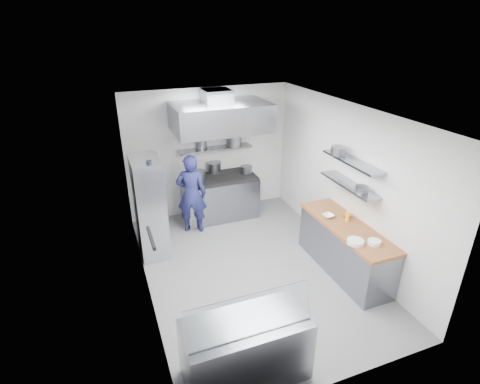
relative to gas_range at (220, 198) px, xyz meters
name	(u,v)px	position (x,y,z in m)	size (l,w,h in m)	color
floor	(252,269)	(-0.10, -2.10, -0.45)	(5.00, 5.00, 0.00)	slate
ceiling	(255,112)	(-0.10, -2.10, 2.35)	(5.00, 5.00, 0.00)	silver
wall_back	(209,152)	(-0.10, 0.40, 0.95)	(3.60, 0.02, 2.80)	white
wall_front	(345,292)	(-0.10, -4.60, 0.95)	(3.60, 0.02, 2.80)	white
wall_left	(141,217)	(-1.90, -2.10, 0.95)	(5.00, 0.02, 2.80)	white
wall_right	(346,182)	(1.70, -2.10, 0.95)	(5.00, 0.02, 2.80)	white
gas_range	(220,198)	(0.00, 0.00, 0.00)	(1.60, 0.80, 0.90)	gray
cooktop	(219,178)	(0.00, 0.00, 0.48)	(1.57, 0.78, 0.06)	black
stock_pot_left	(200,175)	(-0.43, 0.00, 0.61)	(0.25, 0.25, 0.20)	slate
stock_pot_mid	(214,167)	(-0.03, 0.29, 0.63)	(0.31, 0.31, 0.24)	slate
stock_pot_right	(247,169)	(0.63, -0.01, 0.59)	(0.26, 0.26, 0.16)	slate
over_range_shelf	(215,149)	(0.00, 0.24, 1.07)	(1.60, 0.30, 0.04)	gray
shelf_pot_a	(201,144)	(-0.28, 0.36, 1.18)	(0.24, 0.24, 0.18)	slate
shelf_pot_b	(234,140)	(0.44, 0.26, 1.20)	(0.32, 0.32, 0.22)	slate
extractor_hood	(221,117)	(0.00, -0.18, 1.85)	(1.90, 1.15, 0.55)	gray
hood_duct	(217,95)	(0.00, 0.05, 2.23)	(0.55, 0.55, 0.24)	slate
red_firebox	(152,159)	(-1.35, 0.34, 0.97)	(0.22, 0.10, 0.26)	red
chef	(192,194)	(-0.73, -0.39, 0.38)	(0.61, 0.40, 1.67)	navy
wire_rack	(150,207)	(-1.63, -0.86, 0.48)	(0.50, 0.90, 1.85)	silver
rack_bin_a	(153,221)	(-1.63, -1.19, 0.35)	(0.18, 0.22, 0.20)	white
rack_bin_b	(147,187)	(-1.63, -0.82, 0.85)	(0.14, 0.18, 0.16)	yellow
rack_jar	(149,166)	(-1.58, -1.07, 1.35)	(0.10, 0.10, 0.18)	black
knife_strip	(151,238)	(-1.88, -3.00, 1.10)	(0.04, 0.55, 0.05)	black
prep_counter_base	(344,250)	(1.38, -2.70, -0.03)	(0.62, 2.00, 0.84)	gray
prep_counter_top	(348,227)	(1.38, -2.70, 0.42)	(0.65, 2.04, 0.06)	brown
plate_stack_a	(355,242)	(1.15, -3.21, 0.48)	(0.26, 0.26, 0.06)	white
plate_stack_b	(374,242)	(1.41, -3.32, 0.48)	(0.20, 0.20, 0.06)	white
copper_pan	(347,215)	(1.55, -2.44, 0.48)	(0.15, 0.15, 0.06)	orange
squeeze_bottle	(348,216)	(1.46, -2.56, 0.54)	(0.06, 0.06, 0.18)	yellow
mixing_bowl	(328,216)	(1.24, -2.32, 0.47)	(0.19, 0.19, 0.05)	white
wall_shelf_lower	(349,185)	(1.54, -2.40, 1.05)	(0.30, 1.30, 0.04)	gray
wall_shelf_upper	(352,161)	(1.54, -2.40, 1.47)	(0.30, 1.30, 0.04)	gray
shelf_pot_c	(362,189)	(1.52, -2.75, 1.12)	(0.21, 0.21, 0.10)	slate
shelf_pot_d	(338,151)	(1.48, -2.06, 1.56)	(0.26, 0.26, 0.14)	slate
display_case	(246,350)	(-1.03, -4.10, -0.03)	(1.50, 0.70, 0.85)	gray
display_glass	(250,315)	(-1.03, -4.22, 0.62)	(1.47, 0.02, 0.45)	silver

